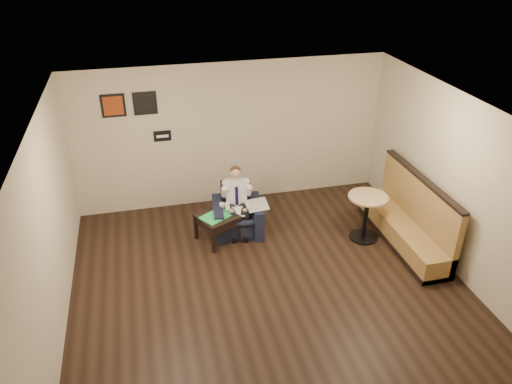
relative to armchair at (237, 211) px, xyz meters
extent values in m
plane|color=black|center=(0.15, -1.78, -0.42)|extent=(6.00, 6.00, 0.00)
cube|color=beige|center=(0.15, 1.22, 0.98)|extent=(6.00, 0.02, 2.80)
cube|color=beige|center=(0.15, -4.78, 0.98)|extent=(6.00, 0.02, 2.80)
cube|color=beige|center=(-2.85, -1.78, 0.98)|extent=(0.02, 6.00, 2.80)
cube|color=beige|center=(3.15, -1.78, 0.98)|extent=(0.02, 6.00, 2.80)
cube|color=white|center=(0.15, -1.78, 2.38)|extent=(6.00, 6.00, 0.02)
cube|color=black|center=(-1.15, 1.20, 1.08)|extent=(0.32, 0.02, 0.20)
cube|color=#933712|center=(-1.95, 1.20, 1.73)|extent=(0.42, 0.03, 0.42)
cube|color=black|center=(-1.40, 1.20, 1.73)|extent=(0.42, 0.03, 0.42)
cube|color=black|center=(0.00, 0.00, 0.00)|extent=(0.96, 0.96, 0.84)
cube|color=white|center=(-0.02, -0.20, 0.10)|extent=(0.20, 0.28, 0.01)
cube|color=silver|center=(0.34, -0.13, 0.15)|extent=(0.39, 0.48, 0.01)
cube|color=black|center=(-0.41, -0.21, -0.17)|extent=(0.83, 0.83, 0.51)
cube|color=#2AD564|center=(-0.43, -0.25, 0.10)|extent=(0.62, 0.58, 0.01)
cylinder|color=white|center=(-0.28, 0.00, 0.14)|extent=(0.12, 0.12, 0.11)
cube|color=black|center=(-0.43, -0.03, 0.09)|extent=(0.17, 0.12, 0.01)
cube|color=olive|center=(2.74, -1.05, 0.19)|extent=(0.57, 2.39, 1.22)
cylinder|color=tan|center=(2.14, -0.77, 0.01)|extent=(0.80, 0.80, 0.85)
camera|label=1|loc=(-1.50, -7.57, 4.59)|focal=35.00mm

